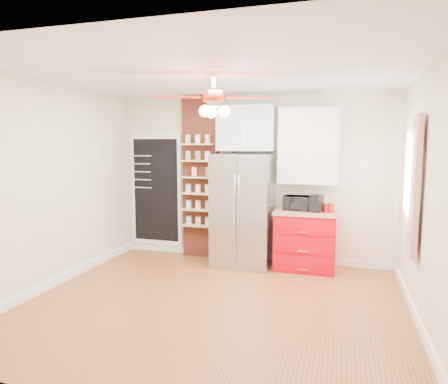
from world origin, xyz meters
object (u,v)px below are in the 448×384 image
(fridge, at_px, (243,210))
(canister_left, at_px, (331,208))
(toaster_oven, at_px, (297,203))
(red_cabinet, at_px, (305,240))
(coffee_maker, at_px, (317,203))
(pantry_jar_oats, at_px, (194,172))
(ceiling_fan, at_px, (213,98))

(fridge, distance_m, canister_left, 1.34)
(toaster_oven, bearing_deg, canister_left, -10.69)
(red_cabinet, relative_size, toaster_oven, 2.35)
(toaster_oven, xyz_separation_m, canister_left, (0.51, -0.11, -0.04))
(toaster_oven, relative_size, coffee_maker, 1.54)
(coffee_maker, distance_m, pantry_jar_oats, 2.03)
(red_cabinet, xyz_separation_m, toaster_oven, (-0.14, 0.04, 0.56))
(canister_left, distance_m, pantry_jar_oats, 2.26)
(fridge, relative_size, ceiling_fan, 1.25)
(fridge, xyz_separation_m, canister_left, (1.34, -0.03, 0.10))
(fridge, bearing_deg, canister_left, -1.09)
(fridge, bearing_deg, ceiling_fan, -88.24)
(coffee_maker, relative_size, canister_left, 1.80)
(ceiling_fan, distance_m, coffee_maker, 2.40)
(fridge, distance_m, ceiling_fan, 2.25)
(coffee_maker, bearing_deg, ceiling_fan, -104.66)
(toaster_oven, height_order, pantry_jar_oats, pantry_jar_oats)
(red_cabinet, bearing_deg, pantry_jar_oats, 177.22)
(fridge, height_order, red_cabinet, fridge)
(toaster_oven, relative_size, pantry_jar_oats, 2.83)
(fridge, xyz_separation_m, red_cabinet, (0.97, 0.05, -0.42))
(toaster_oven, height_order, canister_left, toaster_oven)
(coffee_maker, bearing_deg, canister_left, 13.32)
(toaster_oven, relative_size, canister_left, 2.76)
(ceiling_fan, height_order, canister_left, ceiling_fan)
(fridge, distance_m, red_cabinet, 1.06)
(ceiling_fan, height_order, toaster_oven, ceiling_fan)
(toaster_oven, xyz_separation_m, pantry_jar_oats, (-1.69, 0.05, 0.43))
(toaster_oven, bearing_deg, coffee_maker, -15.27)
(ceiling_fan, bearing_deg, fridge, 91.76)
(red_cabinet, distance_m, canister_left, 0.64)
(fridge, height_order, ceiling_fan, ceiling_fan)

